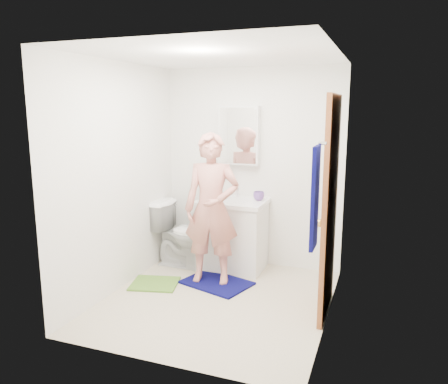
# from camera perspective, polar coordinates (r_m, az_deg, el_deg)

# --- Properties ---
(floor) EXTENTS (2.20, 2.40, 0.02)m
(floor) POSITION_cam_1_polar(r_m,az_deg,el_deg) (4.59, -0.93, -14.04)
(floor) COLOR beige
(floor) RESTS_ON ground
(ceiling) EXTENTS (2.20, 2.40, 0.02)m
(ceiling) POSITION_cam_1_polar(r_m,az_deg,el_deg) (4.18, -1.04, 17.56)
(ceiling) COLOR white
(ceiling) RESTS_ON ground
(wall_back) EXTENTS (2.20, 0.02, 2.40)m
(wall_back) POSITION_cam_1_polar(r_m,az_deg,el_deg) (5.35, 3.72, 3.12)
(wall_back) COLOR white
(wall_back) RESTS_ON ground
(wall_front) EXTENTS (2.20, 0.02, 2.40)m
(wall_front) POSITION_cam_1_polar(r_m,az_deg,el_deg) (3.15, -9.00, -2.59)
(wall_front) COLOR white
(wall_front) RESTS_ON ground
(wall_left) EXTENTS (0.02, 2.40, 2.40)m
(wall_left) POSITION_cam_1_polar(r_m,az_deg,el_deg) (4.73, -13.61, 1.79)
(wall_left) COLOR white
(wall_left) RESTS_ON ground
(wall_right) EXTENTS (0.02, 2.40, 2.40)m
(wall_right) POSITION_cam_1_polar(r_m,az_deg,el_deg) (3.96, 14.15, 0.02)
(wall_right) COLOR white
(wall_right) RESTS_ON ground
(vanity_cabinet) EXTENTS (0.75, 0.55, 0.80)m
(vanity_cabinet) POSITION_cam_1_polar(r_m,az_deg,el_deg) (5.29, 1.13, -5.82)
(vanity_cabinet) COLOR white
(vanity_cabinet) RESTS_ON floor
(countertop) EXTENTS (0.79, 0.59, 0.05)m
(countertop) POSITION_cam_1_polar(r_m,az_deg,el_deg) (5.19, 1.15, -1.32)
(countertop) COLOR white
(countertop) RESTS_ON vanity_cabinet
(sink_basin) EXTENTS (0.40, 0.40, 0.03)m
(sink_basin) POSITION_cam_1_polar(r_m,az_deg,el_deg) (5.18, 1.15, -1.16)
(sink_basin) COLOR white
(sink_basin) RESTS_ON countertop
(faucet) EXTENTS (0.03, 0.03, 0.12)m
(faucet) POSITION_cam_1_polar(r_m,az_deg,el_deg) (5.34, 1.79, -0.04)
(faucet) COLOR silver
(faucet) RESTS_ON countertop
(medicine_cabinet) EXTENTS (0.50, 0.12, 0.70)m
(medicine_cabinet) POSITION_cam_1_polar(r_m,az_deg,el_deg) (5.29, 1.99, 7.40)
(medicine_cabinet) COLOR white
(medicine_cabinet) RESTS_ON wall_back
(mirror_panel) EXTENTS (0.46, 0.01, 0.66)m
(mirror_panel) POSITION_cam_1_polar(r_m,az_deg,el_deg) (5.23, 1.77, 7.36)
(mirror_panel) COLOR white
(mirror_panel) RESTS_ON wall_back
(door) EXTENTS (0.05, 0.80, 2.05)m
(door) POSITION_cam_1_polar(r_m,az_deg,el_deg) (4.15, 13.65, -1.94)
(door) COLOR #A85B2E
(door) RESTS_ON ground
(door_knob) EXTENTS (0.07, 0.07, 0.07)m
(door_knob) POSITION_cam_1_polar(r_m,az_deg,el_deg) (3.86, 12.44, -3.99)
(door_knob) COLOR gold
(door_knob) RESTS_ON door
(towel) EXTENTS (0.03, 0.24, 0.80)m
(towel) POSITION_cam_1_polar(r_m,az_deg,el_deg) (3.41, 11.79, -0.78)
(towel) COLOR #08084E
(towel) RESTS_ON wall_right
(towel_hook) EXTENTS (0.06, 0.02, 0.02)m
(towel_hook) POSITION_cam_1_polar(r_m,az_deg,el_deg) (3.34, 12.75, 6.23)
(towel_hook) COLOR silver
(towel_hook) RESTS_ON wall_right
(toilet) EXTENTS (0.80, 0.47, 0.80)m
(toilet) POSITION_cam_1_polar(r_m,az_deg,el_deg) (5.40, -5.09, -5.49)
(toilet) COLOR white
(toilet) RESTS_ON floor
(bath_mat) EXTENTS (0.84, 0.70, 0.02)m
(bath_mat) POSITION_cam_1_polar(r_m,az_deg,el_deg) (4.96, -0.96, -11.78)
(bath_mat) COLOR #08084E
(bath_mat) RESTS_ON floor
(green_rug) EXTENTS (0.59, 0.53, 0.02)m
(green_rug) POSITION_cam_1_polar(r_m,az_deg,el_deg) (5.00, -9.04, -11.74)
(green_rug) COLOR #5E9230
(green_rug) RESTS_ON floor
(soap_dispenser) EXTENTS (0.11, 0.11, 0.20)m
(soap_dispenser) POSITION_cam_1_polar(r_m,az_deg,el_deg) (5.21, -1.69, 0.12)
(soap_dispenser) COLOR #CD6079
(soap_dispenser) RESTS_ON countertop
(toothbrush_cup) EXTENTS (0.16, 0.16, 0.10)m
(toothbrush_cup) POSITION_cam_1_polar(r_m,az_deg,el_deg) (5.17, 4.57, -0.53)
(toothbrush_cup) COLOR #6B479C
(toothbrush_cup) RESTS_ON countertop
(man) EXTENTS (0.66, 0.49, 1.65)m
(man) POSITION_cam_1_polar(r_m,az_deg,el_deg) (4.75, -1.62, -2.19)
(man) COLOR tan
(man) RESTS_ON bath_mat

